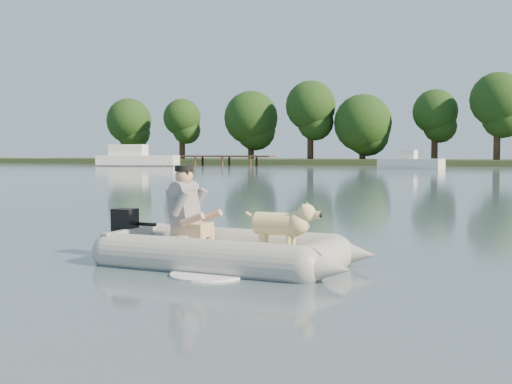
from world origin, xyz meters
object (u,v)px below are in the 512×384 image
at_px(cabin_cruiser, 138,155).
at_px(dinghy, 230,221).
at_px(dog, 277,228).
at_px(man, 186,204).
at_px(motorboat, 411,156).
at_px(dock, 190,160).

bearing_deg(cabin_cruiser, dinghy, -70.71).
relative_size(dog, cabin_cruiser, 0.11).
height_order(dinghy, dog, dinghy).
bearing_deg(cabin_cruiser, dog, -70.19).
bearing_deg(man, dinghy, -4.24).
bearing_deg(dinghy, man, 175.76).
bearing_deg(dinghy, motorboat, 98.33).
height_order(man, cabin_cruiser, cabin_cruiser).
bearing_deg(cabin_cruiser, dock, 42.48).
bearing_deg(dinghy, dock, 120.80).
bearing_deg(motorboat, man, -74.20).
xyz_separation_m(man, motorboat, (-2.88, 47.12, 0.32)).
height_order(dock, motorboat, motorboat).
relative_size(dog, motorboat, 0.16).
distance_m(dog, cabin_cruiser, 56.76).
distance_m(cabin_cruiser, motorboat, 26.34).
relative_size(man, motorboat, 0.19).
distance_m(dinghy, dog, 0.60).
relative_size(dock, dog, 20.92).
height_order(man, motorboat, motorboat).
bearing_deg(dog, man, -180.00).
distance_m(dock, cabin_cruiser, 5.83).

